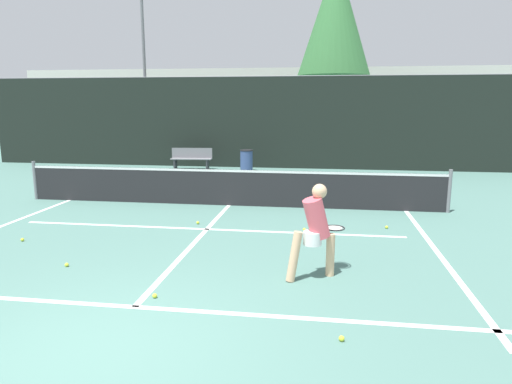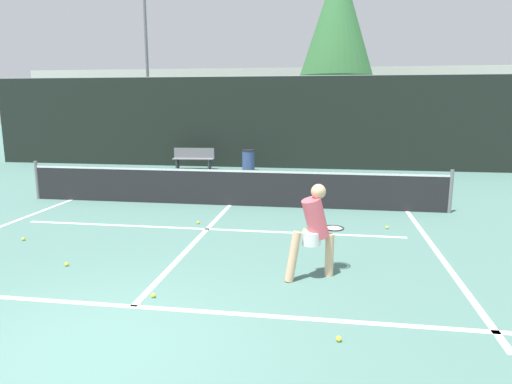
{
  "view_description": "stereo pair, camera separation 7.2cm",
  "coord_description": "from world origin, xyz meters",
  "px_view_note": "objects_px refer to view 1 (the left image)",
  "views": [
    {
      "loc": [
        2.4,
        -4.26,
        2.65
      ],
      "look_at": [
        1.14,
        4.35,
        0.95
      ],
      "focal_mm": 32.0,
      "sensor_mm": 36.0,
      "label": 1
    },
    {
      "loc": [
        2.47,
        -4.25,
        2.65
      ],
      "look_at": [
        1.14,
        4.35,
        0.95
      ],
      "focal_mm": 32.0,
      "sensor_mm": 36.0,
      "label": 2
    }
  ],
  "objects_px": {
    "trash_bin": "(246,160)",
    "parked_car": "(198,147)",
    "courtside_bench": "(192,158)",
    "player_practicing": "(315,227)"
  },
  "relations": [
    {
      "from": "player_practicing",
      "to": "parked_car",
      "type": "height_order",
      "value": "player_practicing"
    },
    {
      "from": "player_practicing",
      "to": "trash_bin",
      "type": "bearing_deg",
      "value": 75.85
    },
    {
      "from": "player_practicing",
      "to": "courtside_bench",
      "type": "bearing_deg",
      "value": 86.06
    },
    {
      "from": "player_practicing",
      "to": "parked_car",
      "type": "xyz_separation_m",
      "value": [
        -5.85,
        14.58,
        -0.23
      ]
    },
    {
      "from": "player_practicing",
      "to": "parked_car",
      "type": "bearing_deg",
      "value": 82.91
    },
    {
      "from": "courtside_bench",
      "to": "trash_bin",
      "type": "distance_m",
      "value": 2.27
    },
    {
      "from": "trash_bin",
      "to": "parked_car",
      "type": "distance_m",
      "value": 4.72
    },
    {
      "from": "courtside_bench",
      "to": "parked_car",
      "type": "bearing_deg",
      "value": 96.72
    },
    {
      "from": "courtside_bench",
      "to": "parked_car",
      "type": "xyz_separation_m",
      "value": [
        -0.7,
        3.53,
        0.1
      ]
    },
    {
      "from": "player_practicing",
      "to": "trash_bin",
      "type": "distance_m",
      "value": 11.29
    }
  ]
}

